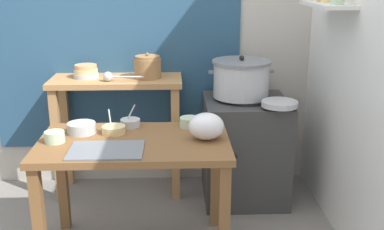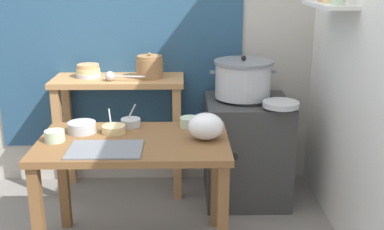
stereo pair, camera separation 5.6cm
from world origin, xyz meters
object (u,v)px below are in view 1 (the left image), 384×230
Objects in this scene: prep_bowl_4 at (55,136)px; prep_bowl_3 at (81,128)px; serving_tray at (106,150)px; wide_pan at (280,104)px; steamer_pot at (241,79)px; plastic_bag at (206,126)px; bowl_stack_enamel at (86,72)px; clay_pot at (148,67)px; ladle at (110,77)px; prep_table at (135,158)px; prep_bowl_2 at (130,123)px; prep_bowl_0 at (114,129)px; back_shelf_table at (117,107)px; prep_bowl_1 at (190,122)px; stove_block at (245,149)px.

prep_bowl_3 is at bearing 51.16° from prep_bowl_4.
serving_tray is 1.63× the size of wide_pan.
steamer_pot is 0.79m from plastic_bag.
prep_bowl_3 is (0.09, -0.73, -0.19)m from bowl_stack_enamel.
clay_pot reaches higher than prep_bowl_3.
ladle is (-0.94, 0.01, 0.02)m from steamer_pot.
ladle reaches higher than plastic_bag.
plastic_bag reaches higher than wide_pan.
prep_table is 1.06m from steamer_pot.
clay_pot is at bearing 62.25° from prep_bowl_3.
ladle is 0.98m from plastic_bag.
prep_bowl_4 is at bearing -147.30° from prep_bowl_2.
plastic_bag is 0.70m from wide_pan.
prep_bowl_2 is 0.48m from prep_bowl_4.
bowl_stack_enamel reaches higher than prep_bowl_0.
steamer_pot reaches higher than prep_bowl_3.
serving_tray is (-0.85, -0.89, -0.19)m from steamer_pot.
back_shelf_table is at bearing 93.06° from serving_tray.
wide_pan is at bearing -22.48° from clay_pot.
ladle is at bearing -34.81° from bowl_stack_enamel.
back_shelf_table is 2.40× the size of serving_tray.
steamer_pot is 2.38× the size of clay_pot.
clay_pot is 0.82m from prep_bowl_3.
bowl_stack_enamel is 0.63× the size of ladle.
clay_pot reaches higher than prep_bowl_2.
back_shelf_table is 1.20m from wide_pan.
ladle is 1.97× the size of prep_bowl_0.
prep_bowl_2 is (-0.37, 0.01, -0.00)m from prep_bowl_1.
prep_bowl_3 is at bearing -165.63° from wide_pan.
plastic_bag is 0.52m from prep_bowl_2.
stove_block is 3.96× the size of clay_pot.
ladle is 1.72× the size of prep_bowl_3.
prep_bowl_1 is (-0.43, -0.47, 0.37)m from stove_block.
bowl_stack_enamel is at bearing 172.02° from stove_block.
wide_pan is at bearing -13.23° from ladle.
wide_pan is (0.94, 0.46, 0.19)m from prep_table.
bowl_stack_enamel reaches higher than stove_block.
prep_bowl_1 is 0.81m from prep_bowl_4.
plastic_bag reaches higher than stove_block.
prep_bowl_4 is (-0.22, -0.75, -0.18)m from ladle.
wide_pan reaches higher than prep_bowl_3.
prep_bowl_3 is at bearing -171.85° from prep_bowl_1.
steamer_pot is at bearing 130.83° from wide_pan.
prep_table is 4.48× the size of wide_pan.
clay_pot is 1.17× the size of prep_bowl_3.
steamer_pot is at bearing 46.22° from serving_tray.
bowl_stack_enamel reaches higher than prep_bowl_1.
clay_pot is 1.73× the size of prep_bowl_4.
prep_bowl_0 is 0.35m from prep_bowl_4.
plastic_bag is (0.64, -0.73, -0.14)m from ladle.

